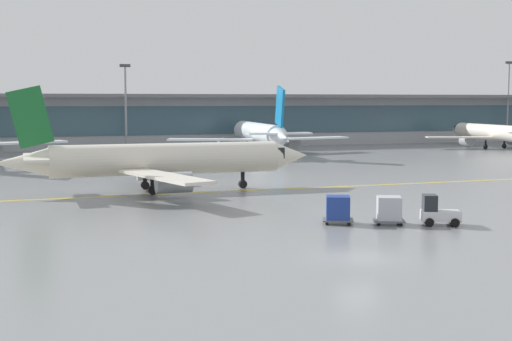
{
  "coord_description": "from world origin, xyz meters",
  "views": [
    {
      "loc": [
        -16.8,
        -34.05,
        8.54
      ],
      "look_at": [
        0.13,
        18.5,
        3.0
      ],
      "focal_mm": 49.32,
      "sensor_mm": 36.0,
      "label": 1
    }
  ],
  "objects_px": {
    "taxiing_regional_jet": "(163,160)",
    "apron_light_mast_1": "(126,104)",
    "gate_airplane_3": "(491,133)",
    "cargo_dolly_trailing": "(338,209)",
    "baggage_tug": "(437,212)",
    "apron_light_mast_2": "(508,98)",
    "gate_airplane_2": "(259,134)",
    "cargo_dolly_lead": "(389,209)"
  },
  "relations": [
    {
      "from": "gate_airplane_2",
      "to": "gate_airplane_3",
      "type": "xyz_separation_m",
      "value": [
        43.55,
        -0.61,
        -0.44
      ]
    },
    {
      "from": "apron_light_mast_1",
      "to": "apron_light_mast_2",
      "type": "height_order",
      "value": "apron_light_mast_2"
    },
    {
      "from": "gate_airplane_3",
      "to": "taxiing_regional_jet",
      "type": "bearing_deg",
      "value": 125.87
    },
    {
      "from": "baggage_tug",
      "to": "cargo_dolly_lead",
      "type": "xyz_separation_m",
      "value": [
        -3.03,
        1.24,
        0.16
      ]
    },
    {
      "from": "cargo_dolly_lead",
      "to": "cargo_dolly_trailing",
      "type": "height_order",
      "value": "same"
    },
    {
      "from": "gate_airplane_3",
      "to": "apron_light_mast_1",
      "type": "relative_size",
      "value": 1.9
    },
    {
      "from": "taxiing_regional_jet",
      "to": "apron_light_mast_1",
      "type": "xyz_separation_m",
      "value": [
        3.75,
        54.8,
        5.01
      ]
    },
    {
      "from": "taxiing_regional_jet",
      "to": "baggage_tug",
      "type": "relative_size",
      "value": 10.1
    },
    {
      "from": "apron_light_mast_1",
      "to": "baggage_tug",
      "type": "bearing_deg",
      "value": -82.08
    },
    {
      "from": "taxiing_regional_jet",
      "to": "cargo_dolly_lead",
      "type": "xyz_separation_m",
      "value": [
        11.62,
        -22.31,
        -1.9
      ]
    },
    {
      "from": "gate_airplane_2",
      "to": "apron_light_mast_1",
      "type": "xyz_separation_m",
      "value": [
        -19.52,
        12.58,
        4.77
      ]
    },
    {
      "from": "taxiing_regional_jet",
      "to": "apron_light_mast_2",
      "type": "bearing_deg",
      "value": 33.94
    },
    {
      "from": "baggage_tug",
      "to": "apron_light_mast_2",
      "type": "xyz_separation_m",
      "value": [
        66.59,
        79.66,
        7.99
      ]
    },
    {
      "from": "taxiing_regional_jet",
      "to": "apron_light_mast_2",
      "type": "relative_size",
      "value": 1.81
    },
    {
      "from": "baggage_tug",
      "to": "apron_light_mast_1",
      "type": "relative_size",
      "value": 0.2
    },
    {
      "from": "cargo_dolly_trailing",
      "to": "apron_light_mast_1",
      "type": "height_order",
      "value": "apron_light_mast_1"
    },
    {
      "from": "apron_light_mast_1",
      "to": "cargo_dolly_lead",
      "type": "bearing_deg",
      "value": -84.17
    },
    {
      "from": "apron_light_mast_1",
      "to": "gate_airplane_3",
      "type": "bearing_deg",
      "value": -11.81
    },
    {
      "from": "taxiing_regional_jet",
      "to": "cargo_dolly_trailing",
      "type": "bearing_deg",
      "value": -68.92
    },
    {
      "from": "gate_airplane_3",
      "to": "cargo_dolly_trailing",
      "type": "xyz_separation_m",
      "value": [
        -58.43,
        -62.6,
        -1.69
      ]
    },
    {
      "from": "gate_airplane_2",
      "to": "taxiing_regional_jet",
      "type": "distance_m",
      "value": 48.21
    },
    {
      "from": "gate_airplane_3",
      "to": "cargo_dolly_lead",
      "type": "relative_size",
      "value": 10.85
    },
    {
      "from": "gate_airplane_2",
      "to": "apron_light_mast_1",
      "type": "height_order",
      "value": "apron_light_mast_1"
    },
    {
      "from": "baggage_tug",
      "to": "apron_light_mast_1",
      "type": "height_order",
      "value": "apron_light_mast_1"
    },
    {
      "from": "taxiing_regional_jet",
      "to": "apron_light_mast_1",
      "type": "height_order",
      "value": "apron_light_mast_1"
    },
    {
      "from": "cargo_dolly_trailing",
      "to": "apron_light_mast_2",
      "type": "height_order",
      "value": "apron_light_mast_2"
    },
    {
      "from": "baggage_tug",
      "to": "cargo_dolly_lead",
      "type": "relative_size",
      "value": 1.15
    },
    {
      "from": "gate_airplane_3",
      "to": "cargo_dolly_trailing",
      "type": "distance_m",
      "value": 85.65
    },
    {
      "from": "gate_airplane_3",
      "to": "apron_light_mast_2",
      "type": "relative_size",
      "value": 1.69
    },
    {
      "from": "taxiing_regional_jet",
      "to": "apron_light_mast_1",
      "type": "bearing_deg",
      "value": 85.4
    },
    {
      "from": "gate_airplane_3",
      "to": "baggage_tug",
      "type": "bearing_deg",
      "value": 145.28
    },
    {
      "from": "taxiing_regional_jet",
      "to": "cargo_dolly_trailing",
      "type": "distance_m",
      "value": 22.68
    },
    {
      "from": "gate_airplane_2",
      "to": "baggage_tug",
      "type": "height_order",
      "value": "gate_airplane_2"
    },
    {
      "from": "cargo_dolly_trailing",
      "to": "apron_light_mast_2",
      "type": "distance_m",
      "value": 106.37
    },
    {
      "from": "gate_airplane_3",
      "to": "cargo_dolly_trailing",
      "type": "bearing_deg",
      "value": 140.93
    },
    {
      "from": "cargo_dolly_lead",
      "to": "gate_airplane_2",
      "type": "bearing_deg",
      "value": 101.99
    },
    {
      "from": "gate_airplane_3",
      "to": "apron_light_mast_2",
      "type": "bearing_deg",
      "value": -40.91
    },
    {
      "from": "taxiing_regional_jet",
      "to": "apron_light_mast_2",
      "type": "height_order",
      "value": "apron_light_mast_2"
    },
    {
      "from": "cargo_dolly_trailing",
      "to": "taxiing_regional_jet",
      "type": "bearing_deg",
      "value": 133.98
    },
    {
      "from": "taxiing_regional_jet",
      "to": "cargo_dolly_lead",
      "type": "relative_size",
      "value": 11.63
    },
    {
      "from": "gate_airplane_2",
      "to": "taxiing_regional_jet",
      "type": "relative_size",
      "value": 1.08
    },
    {
      "from": "gate_airplane_2",
      "to": "cargo_dolly_lead",
      "type": "distance_m",
      "value": 65.61
    }
  ]
}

